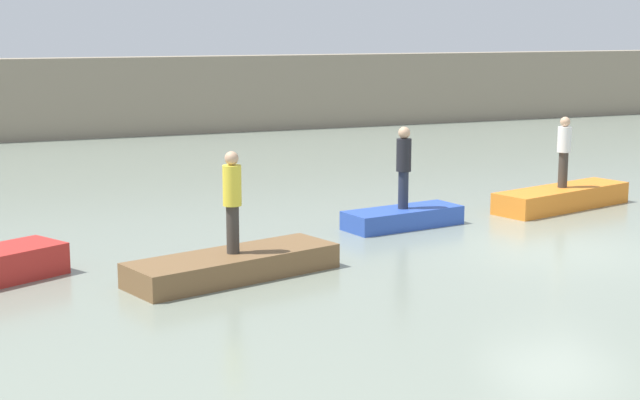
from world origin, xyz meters
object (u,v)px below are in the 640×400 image
object	(u,v)px
rowboat_blue	(403,218)
rowboat_orange	(562,198)
person_dark_shirt	(404,163)
person_yellow_shirt	(232,197)
person_white_shirt	(564,148)
rowboat_brown	(233,265)

from	to	relation	value
rowboat_blue	rowboat_orange	bearing A→B (deg)	-3.53
person_dark_shirt	person_yellow_shirt	xyz separation A→B (m)	(-4.65, -2.61, 0.02)
rowboat_orange	person_white_shirt	bearing A→B (deg)	0.00
rowboat_blue	rowboat_orange	size ratio (longest dim) A/B	0.69
rowboat_orange	rowboat_blue	bearing A→B (deg)	170.51
person_dark_shirt	person_yellow_shirt	distance (m)	5.33
person_dark_shirt	rowboat_orange	bearing A→B (deg)	5.61
rowboat_orange	person_white_shirt	size ratio (longest dim) A/B	2.28
person_white_shirt	person_yellow_shirt	bearing A→B (deg)	-161.51
rowboat_blue	rowboat_brown	bearing A→B (deg)	-159.83
person_yellow_shirt	rowboat_orange	bearing A→B (deg)	18.49
person_dark_shirt	person_yellow_shirt	bearing A→B (deg)	-150.70
rowboat_blue	rowboat_orange	world-z (taller)	rowboat_orange
rowboat_blue	person_yellow_shirt	distance (m)	5.46
rowboat_brown	rowboat_blue	distance (m)	5.33
rowboat_orange	person_white_shirt	distance (m)	1.18
rowboat_orange	person_dark_shirt	bearing A→B (deg)	170.51
rowboat_brown	rowboat_orange	distance (m)	9.60
rowboat_brown	person_yellow_shirt	size ratio (longest dim) A/B	2.14
person_white_shirt	rowboat_orange	bearing A→B (deg)	0.00
rowboat_blue	person_white_shirt	distance (m)	4.65
rowboat_blue	person_dark_shirt	distance (m)	1.19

